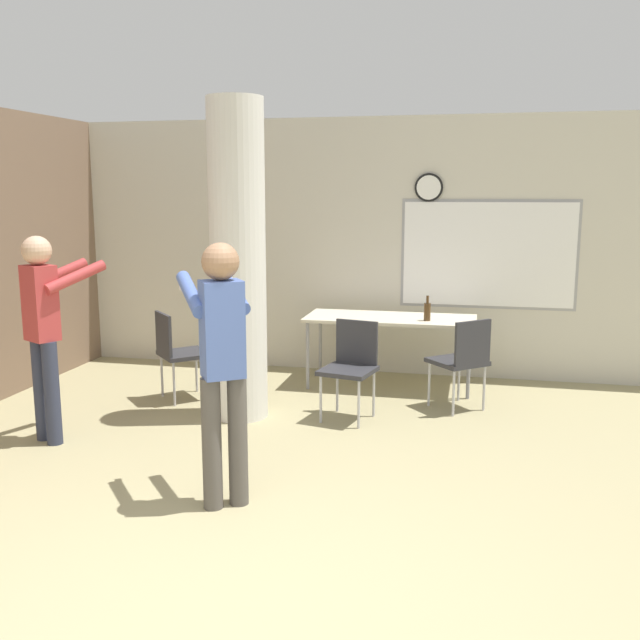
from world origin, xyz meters
TOP-DOWN VIEW (x-y plane):
  - ground_plane at (0.00, 0.00)m, footprint 24.00×24.00m
  - wall_back at (0.02, 5.06)m, footprint 8.00×0.15m
  - support_pillar at (-1.00, 3.15)m, footprint 0.49×0.49m
  - folding_table at (0.20, 4.44)m, footprint 1.74×0.71m
  - bottle_on_table at (0.58, 4.31)m, footprint 0.07×0.07m
  - chair_table_right at (0.95, 3.75)m, footprint 0.62×0.62m
  - chair_table_front at (-0.02, 3.32)m, footprint 0.53×0.53m
  - chair_near_pillar at (-1.75, 3.49)m, footprint 0.62×0.62m
  - person_playing_front at (-0.50, 1.36)m, footprint 0.61×0.68m
  - person_watching_back at (-2.29, 2.19)m, footprint 0.57×0.67m

SIDE VIEW (x-z plane):
  - ground_plane at x=0.00m, z-range 0.00..0.00m
  - chair_table_right at x=0.95m, z-range 0.08..0.95m
  - chair_table_front at x=-0.02m, z-range 0.08..0.95m
  - chair_near_pillar at x=-1.75m, z-range 0.08..0.95m
  - folding_table at x=0.20m, z-range 0.32..1.05m
  - bottle_on_table at x=0.58m, z-range 0.70..0.96m
  - person_watching_back at x=-2.29m, z-range 0.15..1.82m
  - person_playing_front at x=-0.50m, z-range 0.15..1.86m
  - wall_back at x=0.02m, z-range 0.00..2.80m
  - support_pillar at x=-1.00m, z-range 0.00..2.80m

